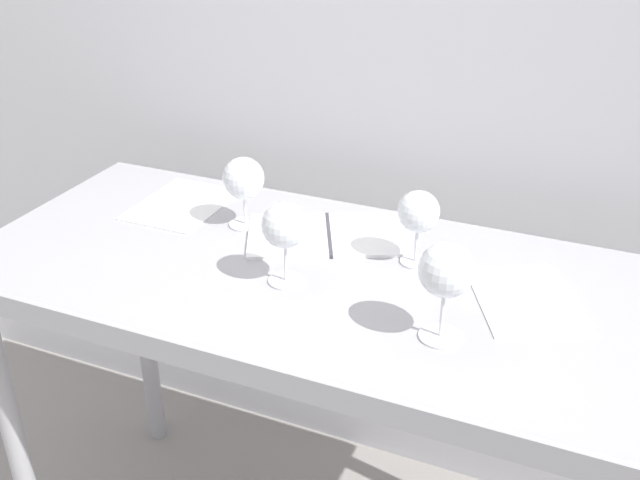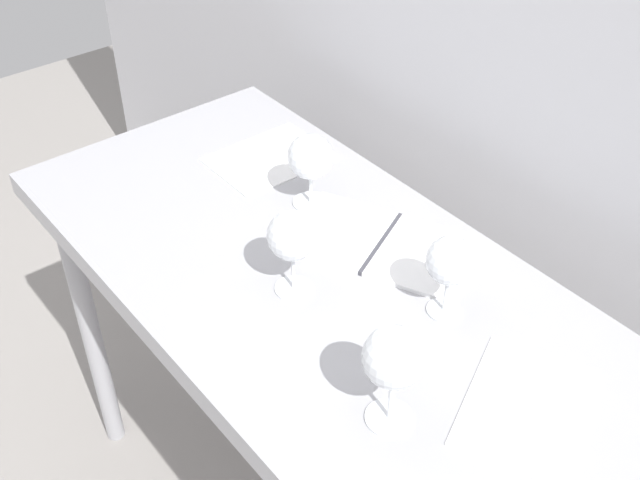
% 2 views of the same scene
% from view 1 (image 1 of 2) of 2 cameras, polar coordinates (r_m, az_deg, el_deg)
% --- Properties ---
extents(back_wall, '(3.80, 0.04, 2.60)m').
position_cam_1_polar(back_wall, '(1.80, 5.44, 16.53)').
color(back_wall, silver).
rests_on(back_wall, ground_plane).
extents(steel_counter, '(1.40, 0.65, 0.90)m').
position_cam_1_polar(steel_counter, '(1.55, -1.16, -5.51)').
color(steel_counter, '#A3A3A9').
rests_on(steel_counter, ground_plane).
extents(wine_glass_far_left, '(0.09, 0.09, 0.16)m').
position_cam_1_polar(wine_glass_far_left, '(1.63, -5.93, 4.63)').
color(wine_glass_far_left, white).
rests_on(wine_glass_far_left, steel_counter).
extents(wine_glass_near_center, '(0.09, 0.09, 0.17)m').
position_cam_1_polar(wine_glass_near_center, '(1.39, -2.74, 0.98)').
color(wine_glass_near_center, white).
rests_on(wine_glass_near_center, steel_counter).
extents(wine_glass_near_right, '(0.10, 0.10, 0.18)m').
position_cam_1_polar(wine_glass_near_right, '(1.24, 9.72, -2.47)').
color(wine_glass_near_right, white).
rests_on(wine_glass_near_right, steel_counter).
extents(wine_glass_far_right, '(0.09, 0.09, 0.16)m').
position_cam_1_polar(wine_glass_far_right, '(1.48, 7.61, 2.05)').
color(wine_glass_far_right, white).
rests_on(wine_glass_far_right, steel_counter).
extents(open_notebook, '(0.41, 0.33, 0.01)m').
position_cam_1_polar(open_notebook, '(1.62, 0.70, 0.41)').
color(open_notebook, white).
rests_on(open_notebook, steel_counter).
extents(tasting_sheet_upper, '(0.19, 0.26, 0.00)m').
position_cam_1_polar(tasting_sheet_upper, '(1.79, -10.64, 2.72)').
color(tasting_sheet_upper, white).
rests_on(tasting_sheet_upper, steel_counter).
extents(tasting_sheet_lower, '(0.27, 0.30, 0.00)m').
position_cam_1_polar(tasting_sheet_lower, '(1.45, 15.60, -4.43)').
color(tasting_sheet_lower, white).
rests_on(tasting_sheet_lower, steel_counter).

